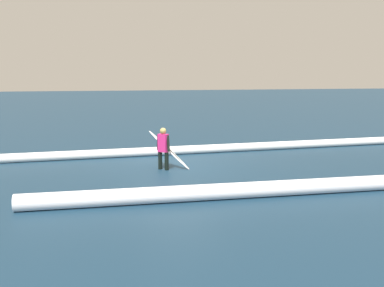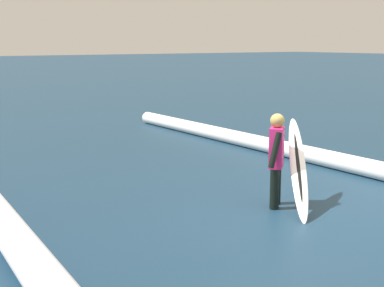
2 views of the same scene
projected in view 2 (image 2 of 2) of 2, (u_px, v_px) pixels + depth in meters
ground_plane at (324, 212)px, 8.25m from camera, size 188.44×188.44×0.00m
surfer at (276, 156)px, 8.41m from camera, size 0.37×0.54×1.46m
surfboard at (298, 167)px, 8.36m from camera, size 1.39×1.14×1.33m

